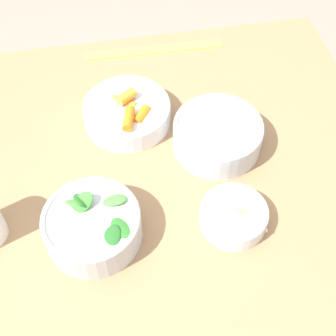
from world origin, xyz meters
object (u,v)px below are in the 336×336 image
object	(u,v)px
bowl_greens	(93,225)
bowl_beans_hotdog	(217,136)
ruler	(155,50)
bowl_carrots	(127,112)
bowl_cookies	(234,215)

from	to	relation	value
bowl_greens	bowl_beans_hotdog	bearing A→B (deg)	31.76
bowl_greens	ruler	world-z (taller)	bowl_greens
bowl_carrots	bowl_cookies	xyz separation A→B (m)	(0.16, -0.29, -0.00)
bowl_carrots	bowl_greens	bearing A→B (deg)	-109.51
bowl_carrots	bowl_cookies	distance (m)	0.33
bowl_greens	bowl_cookies	bearing A→B (deg)	-4.15
bowl_greens	bowl_beans_hotdog	world-z (taller)	bowl_greens
bowl_beans_hotdog	ruler	bearing A→B (deg)	102.95
ruler	bowl_carrots	bearing A→B (deg)	-113.34
ruler	bowl_cookies	bearing A→B (deg)	-83.21
ruler	bowl_greens	bearing A→B (deg)	-111.27
bowl_carrots	ruler	world-z (taller)	bowl_carrots
bowl_carrots	bowl_cookies	size ratio (longest dim) A/B	1.50
bowl_beans_hotdog	ruler	world-z (taller)	bowl_beans_hotdog
bowl_carrots	bowl_beans_hotdog	distance (m)	0.20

